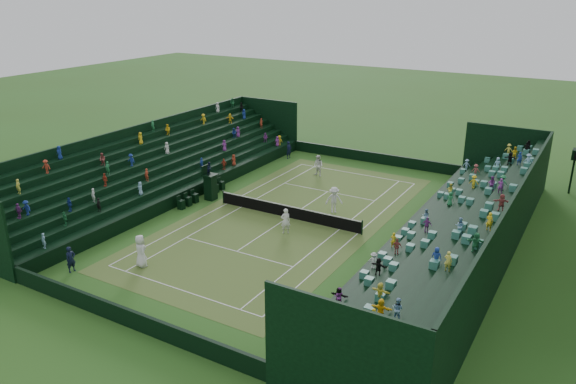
{
  "coord_description": "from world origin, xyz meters",
  "views": [
    {
      "loc": [
        19.01,
        -32.31,
        15.71
      ],
      "look_at": [
        0.0,
        0.0,
        2.0
      ],
      "focal_mm": 35.0,
      "sensor_mm": 36.0,
      "label": 1
    }
  ],
  "objects_px": {
    "player_near_west": "(141,251)",
    "player_far_west": "(318,166)",
    "player_near_east": "(286,221)",
    "player_far_east": "(334,200)",
    "umpire_chair": "(210,184)",
    "tennis_net": "(288,211)"
  },
  "relations": [
    {
      "from": "tennis_net",
      "to": "player_near_east",
      "type": "distance_m",
      "value": 2.71
    },
    {
      "from": "tennis_net",
      "to": "player_far_east",
      "type": "xyz_separation_m",
      "value": [
        2.36,
        2.68,
        0.46
      ]
    },
    {
      "from": "player_near_west",
      "to": "player_near_east",
      "type": "height_order",
      "value": "player_near_west"
    },
    {
      "from": "player_far_west",
      "to": "tennis_net",
      "type": "bearing_deg",
      "value": -63.54
    },
    {
      "from": "player_near_east",
      "to": "player_far_west",
      "type": "relative_size",
      "value": 0.96
    },
    {
      "from": "player_far_east",
      "to": "player_near_west",
      "type": "bearing_deg",
      "value": -148.58
    },
    {
      "from": "player_near_west",
      "to": "player_far_west",
      "type": "distance_m",
      "value": 20.56
    },
    {
      "from": "tennis_net",
      "to": "player_near_west",
      "type": "distance_m",
      "value": 11.51
    },
    {
      "from": "tennis_net",
      "to": "umpire_chair",
      "type": "xyz_separation_m",
      "value": [
        -7.16,
        0.19,
        0.79
      ]
    },
    {
      "from": "tennis_net",
      "to": "player_far_west",
      "type": "xyz_separation_m",
      "value": [
        -2.58,
        9.65,
        0.41
      ]
    },
    {
      "from": "player_near_west",
      "to": "player_far_east",
      "type": "xyz_separation_m",
      "value": [
        6.12,
        13.55,
        -0.02
      ]
    },
    {
      "from": "umpire_chair",
      "to": "player_near_east",
      "type": "height_order",
      "value": "umpire_chair"
    },
    {
      "from": "umpire_chair",
      "to": "player_far_west",
      "type": "bearing_deg",
      "value": 64.17
    },
    {
      "from": "player_near_west",
      "to": "player_near_east",
      "type": "xyz_separation_m",
      "value": [
        4.97,
        8.48,
        -0.1
      ]
    },
    {
      "from": "player_near_west",
      "to": "player_near_east",
      "type": "bearing_deg",
      "value": -97.8
    },
    {
      "from": "player_near_east",
      "to": "player_far_east",
      "type": "height_order",
      "value": "player_far_east"
    },
    {
      "from": "player_near_east",
      "to": "player_far_east",
      "type": "xyz_separation_m",
      "value": [
        1.15,
        5.07,
        0.09
      ]
    },
    {
      "from": "player_near_east",
      "to": "player_far_west",
      "type": "bearing_deg",
      "value": -113.71
    },
    {
      "from": "umpire_chair",
      "to": "player_near_east",
      "type": "relative_size",
      "value": 1.71
    },
    {
      "from": "player_near_west",
      "to": "player_far_west",
      "type": "relative_size",
      "value": 1.07
    },
    {
      "from": "player_far_east",
      "to": "tennis_net",
      "type": "bearing_deg",
      "value": -165.74
    },
    {
      "from": "tennis_net",
      "to": "umpire_chair",
      "type": "height_order",
      "value": "umpire_chair"
    }
  ]
}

